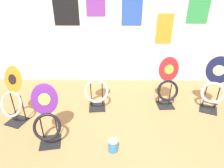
% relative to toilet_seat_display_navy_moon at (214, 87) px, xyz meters
% --- Properties ---
extents(wall_back, '(8.00, 0.07, 2.60)m').
position_rel_toilet_seat_display_navy_moon_xyz_m(wall_back, '(-1.34, 1.13, 0.85)').
color(wall_back, silver).
rests_on(wall_back, ground_plane).
extents(toilet_seat_display_navy_moon, '(0.39, 0.37, 0.97)m').
position_rel_toilet_seat_display_navy_moon_xyz_m(toilet_seat_display_navy_moon, '(0.00, 0.00, 0.00)').
color(toilet_seat_display_navy_moon, black).
rests_on(toilet_seat_display_navy_moon, ground_plane).
extents(toilet_seat_display_crimson_swirl, '(0.38, 0.30, 0.88)m').
position_rel_toilet_seat_display_navy_moon_xyz_m(toilet_seat_display_crimson_swirl, '(-0.72, 0.13, -0.05)').
color(toilet_seat_display_crimson_swirl, black).
rests_on(toilet_seat_display_crimson_swirl, ground_plane).
extents(toilet_seat_display_orange_sun, '(0.45, 0.43, 0.89)m').
position_rel_toilet_seat_display_navy_moon_xyz_m(toilet_seat_display_orange_sun, '(-3.16, -0.34, -0.01)').
color(toilet_seat_display_orange_sun, black).
rests_on(toilet_seat_display_orange_sun, ground_plane).
extents(toilet_seat_display_purple_note, '(0.41, 0.40, 0.84)m').
position_rel_toilet_seat_display_navy_moon_xyz_m(toilet_seat_display_purple_note, '(-2.52, -0.78, -0.06)').
color(toilet_seat_display_purple_note, black).
rests_on(toilet_seat_display_purple_note, ground_plane).
extents(toilet_seat_display_white_plain, '(0.41, 0.30, 0.88)m').
position_rel_toilet_seat_display_navy_moon_xyz_m(toilet_seat_display_white_plain, '(-1.93, 0.04, -0.03)').
color(toilet_seat_display_white_plain, black).
rests_on(toilet_seat_display_white_plain, ground_plane).
extents(paint_can, '(0.14, 0.14, 0.18)m').
position_rel_toilet_seat_display_navy_moon_xyz_m(paint_can, '(-1.64, -0.94, -0.36)').
color(paint_can, teal).
rests_on(paint_can, ground_plane).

